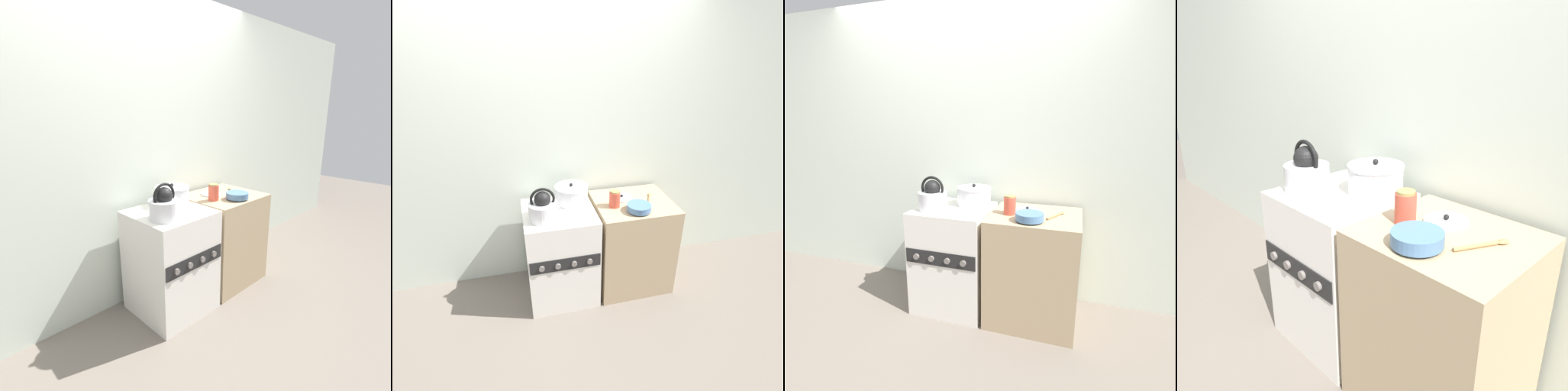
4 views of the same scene
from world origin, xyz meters
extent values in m
plane|color=#70665B|center=(0.00, 0.00, 0.00)|extent=(12.00, 12.00, 0.00)
cube|color=silver|center=(0.00, 0.66, 1.25)|extent=(7.00, 0.06, 2.50)
cube|color=silver|center=(0.00, 0.28, 0.42)|extent=(0.58, 0.56, 0.84)
cube|color=black|center=(0.00, 0.00, 0.52)|extent=(0.55, 0.01, 0.11)
cylinder|color=slate|center=(-0.19, -0.01, 0.52)|extent=(0.04, 0.02, 0.04)
cylinder|color=slate|center=(-0.06, -0.01, 0.52)|extent=(0.04, 0.02, 0.04)
cylinder|color=slate|center=(0.06, -0.01, 0.52)|extent=(0.04, 0.02, 0.04)
cylinder|color=slate|center=(0.19, -0.01, 0.52)|extent=(0.04, 0.02, 0.04)
cube|color=tan|center=(0.65, 0.29, 0.42)|extent=(0.66, 0.59, 0.84)
cylinder|color=silver|center=(-0.13, 0.18, 0.91)|extent=(0.22, 0.22, 0.14)
sphere|color=black|center=(-0.13, 0.18, 1.01)|extent=(0.12, 0.12, 0.12)
torus|color=black|center=(-0.13, 0.18, 1.01)|extent=(0.19, 0.02, 0.19)
cone|color=silver|center=(-0.02, 0.18, 0.93)|extent=(0.11, 0.05, 0.09)
cylinder|color=silver|center=(0.13, 0.40, 0.91)|extent=(0.27, 0.27, 0.13)
cylinder|color=silver|center=(0.13, 0.40, 0.98)|extent=(0.28, 0.28, 0.01)
sphere|color=black|center=(0.13, 0.40, 1.00)|extent=(0.03, 0.03, 0.03)
cylinder|color=#4C729E|center=(0.63, 0.12, 0.84)|extent=(0.09, 0.09, 0.01)
cylinder|color=#4C729E|center=(0.63, 0.12, 0.87)|extent=(0.20, 0.20, 0.05)
cylinder|color=#CC4C38|center=(0.46, 0.25, 0.90)|extent=(0.09, 0.09, 0.13)
cylinder|color=#998C4C|center=(0.46, 0.25, 0.97)|extent=(0.08, 0.08, 0.01)
cylinder|color=silver|center=(0.57, 0.38, 0.84)|extent=(0.19, 0.19, 0.01)
sphere|color=black|center=(0.57, 0.38, 0.86)|extent=(0.02, 0.02, 0.02)
cylinder|color=#A37A4C|center=(0.78, 0.27, 0.85)|extent=(0.09, 0.17, 0.02)
ellipsoid|color=#A37A4C|center=(0.83, 0.37, 0.85)|extent=(0.05, 0.06, 0.02)
camera|label=1|loc=(-1.40, -1.43, 1.60)|focal=28.00mm
camera|label=2|loc=(-0.28, -1.85, 2.05)|focal=28.00mm
camera|label=3|loc=(0.92, -1.87, 1.51)|focal=28.00mm
camera|label=4|loc=(1.40, -0.84, 1.50)|focal=35.00mm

